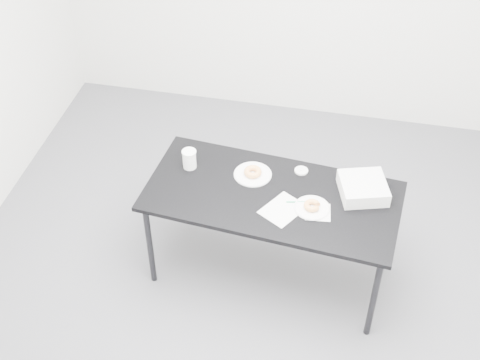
% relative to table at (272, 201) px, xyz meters
% --- Properties ---
extents(floor, '(4.00, 4.00, 0.00)m').
position_rel_table_xyz_m(floor, '(-0.05, -0.13, -0.64)').
color(floor, '#4B4B50').
rests_on(floor, ground).
extents(table, '(1.59, 0.86, 0.70)m').
position_rel_table_xyz_m(table, '(0.00, 0.00, 0.00)').
color(table, black).
rests_on(table, floor).
extents(scorecard, '(0.29, 0.31, 0.00)m').
position_rel_table_xyz_m(scorecard, '(0.08, -0.11, 0.05)').
color(scorecard, silver).
rests_on(scorecard, table).
extents(logo_patch, '(0.05, 0.05, 0.00)m').
position_rel_table_xyz_m(logo_patch, '(0.17, -0.03, 0.06)').
color(logo_patch, green).
rests_on(logo_patch, scorecard).
extents(pen, '(0.11, 0.03, 0.01)m').
position_rel_table_xyz_m(pen, '(0.15, -0.04, 0.06)').
color(pen, '#0C8449').
rests_on(pen, scorecard).
extents(napkin, '(0.16, 0.16, 0.00)m').
position_rel_table_xyz_m(napkin, '(0.28, -0.09, 0.05)').
color(napkin, silver).
rests_on(napkin, table).
extents(plate_near, '(0.21, 0.21, 0.01)m').
position_rel_table_xyz_m(plate_near, '(0.25, -0.07, 0.06)').
color(plate_near, white).
rests_on(plate_near, napkin).
extents(donut_near, '(0.10, 0.10, 0.03)m').
position_rel_table_xyz_m(donut_near, '(0.25, -0.07, 0.08)').
color(donut_near, '#E39348').
rests_on(donut_near, plate_near).
extents(plate_far, '(0.24, 0.24, 0.01)m').
position_rel_table_xyz_m(plate_far, '(-0.15, 0.15, 0.06)').
color(plate_far, white).
rests_on(plate_far, table).
extents(donut_far, '(0.14, 0.14, 0.04)m').
position_rel_table_xyz_m(donut_far, '(-0.15, 0.15, 0.08)').
color(donut_far, '#E39348').
rests_on(donut_far, plate_far).
extents(coffee_cup, '(0.08, 0.08, 0.13)m').
position_rel_table_xyz_m(coffee_cup, '(-0.55, 0.15, 0.12)').
color(coffee_cup, white).
rests_on(coffee_cup, table).
extents(cup_lid, '(0.08, 0.08, 0.01)m').
position_rel_table_xyz_m(cup_lid, '(0.14, 0.25, 0.06)').
color(cup_lid, silver).
rests_on(cup_lid, table).
extents(bakery_box, '(0.34, 0.34, 0.09)m').
position_rel_table_xyz_m(bakery_box, '(0.53, 0.12, 0.10)').
color(bakery_box, silver).
rests_on(bakery_box, table).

